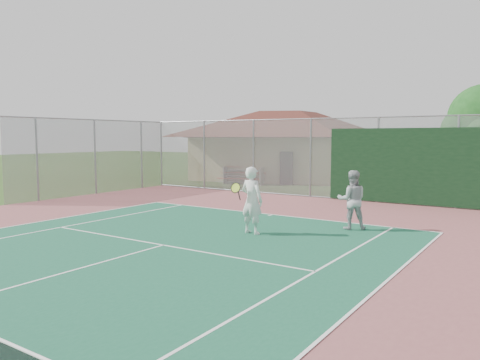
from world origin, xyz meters
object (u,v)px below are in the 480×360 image
(player_white_front, at_px, (252,201))
(clubhouse, at_px, (288,138))
(bleachers, at_px, (244,175))
(player_grey_back, at_px, (352,200))

(player_white_front, bearing_deg, clubhouse, -60.15)
(bleachers, height_order, player_grey_back, player_grey_back)
(bleachers, distance_m, player_white_front, 14.19)
(player_white_front, bearing_deg, bleachers, -50.54)
(clubhouse, bearing_deg, player_white_front, -78.10)
(bleachers, xyz_separation_m, player_grey_back, (10.04, -9.56, 0.35))
(clubhouse, distance_m, bleachers, 4.72)
(bleachers, distance_m, player_grey_back, 13.87)
(clubhouse, height_order, player_white_front, clubhouse)
(player_white_front, distance_m, player_grey_back, 3.01)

